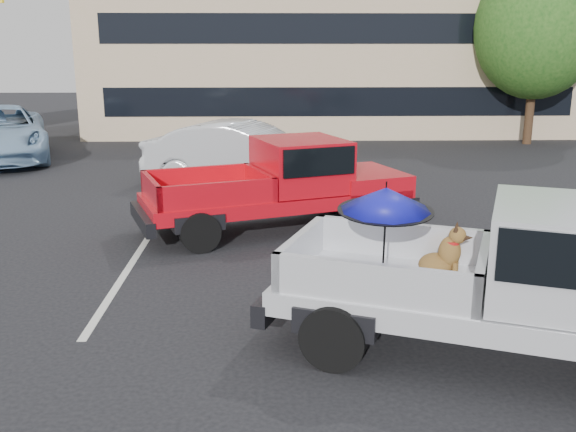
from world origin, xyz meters
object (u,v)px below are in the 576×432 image
object	(u,v)px
tree_right	(538,28)
silver_pickup	(545,276)
red_pickup	(293,180)
silver_sedan	(245,156)
tree_back	(409,28)

from	to	relation	value
tree_right	silver_pickup	world-z (taller)	tree_right
tree_right	silver_pickup	xyz separation A→B (m)	(-6.60, -17.17, -3.16)
silver_pickup	red_pickup	bearing A→B (deg)	135.33
silver_pickup	silver_sedan	distance (m)	10.26
tree_back	silver_sedan	distance (m)	17.60
tree_right	red_pickup	size ratio (longest dim) A/B	1.18
tree_right	silver_pickup	size ratio (longest dim) A/B	1.13
tree_right	silver_sedan	xyz separation A→B (m)	(-10.31, -7.61, -3.36)
tree_back	silver_pickup	size ratio (longest dim) A/B	1.18
tree_right	silver_sedan	size ratio (longest dim) A/B	1.32
silver_pickup	silver_sedan	world-z (taller)	silver_pickup
tree_right	red_pickup	distance (m)	14.99
tree_back	silver_sedan	size ratio (longest dim) A/B	1.38
tree_right	red_pickup	xyz separation A→B (m)	(-9.21, -11.38, -3.23)
silver_pickup	tree_right	bearing A→B (deg)	90.07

